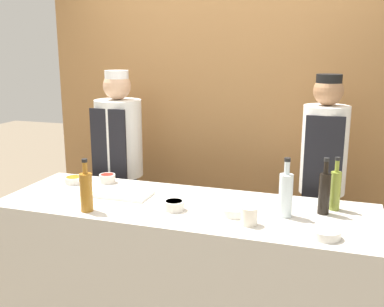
% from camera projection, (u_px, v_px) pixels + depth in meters
% --- Properties ---
extents(cabinet_wall, '(3.03, 0.18, 2.40)m').
position_uv_depth(cabinet_wall, '(230.00, 126.00, 3.65)').
color(cabinet_wall, olive).
rests_on(cabinet_wall, ground_plane).
extents(counter, '(2.24, 0.75, 0.91)m').
position_uv_depth(counter, '(185.00, 274.00, 2.77)').
color(counter, beige).
rests_on(counter, ground_plane).
extents(sauce_bowl_orange, '(0.13, 0.13, 0.04)m').
position_uv_depth(sauce_bowl_orange, '(74.00, 180.00, 3.09)').
color(sauce_bowl_orange, silver).
rests_on(sauce_bowl_orange, counter).
extents(sauce_bowl_white, '(0.14, 0.14, 0.04)m').
position_uv_depth(sauce_bowl_white, '(326.00, 233.00, 2.20)').
color(sauce_bowl_white, silver).
rests_on(sauce_bowl_white, counter).
extents(sauce_bowl_green, '(0.12, 0.12, 0.06)m').
position_uv_depth(sauce_bowl_green, '(174.00, 205.00, 2.58)').
color(sauce_bowl_green, silver).
rests_on(sauce_bowl_green, counter).
extents(sauce_bowl_red, '(0.11, 0.11, 0.06)m').
position_uv_depth(sauce_bowl_red, '(107.00, 178.00, 3.10)').
color(sauce_bowl_red, silver).
rests_on(sauce_bowl_red, counter).
extents(sauce_bowl_yellow, '(0.15, 0.15, 0.05)m').
position_uv_depth(sauce_bowl_yellow, '(235.00, 211.00, 2.50)').
color(sauce_bowl_yellow, silver).
rests_on(sauce_bowl_yellow, counter).
extents(cutting_board, '(0.39, 0.20, 0.02)m').
position_uv_depth(cutting_board, '(120.00, 194.00, 2.83)').
color(cutting_board, white).
rests_on(cutting_board, counter).
extents(bottle_clear, '(0.08, 0.08, 0.33)m').
position_uv_depth(bottle_clear, '(286.00, 194.00, 2.46)').
color(bottle_clear, silver).
rests_on(bottle_clear, counter).
extents(bottle_soy, '(0.06, 0.06, 0.32)m').
position_uv_depth(bottle_soy, '(324.00, 192.00, 2.50)').
color(bottle_soy, black).
rests_on(bottle_soy, counter).
extents(bottle_amber, '(0.07, 0.07, 0.31)m').
position_uv_depth(bottle_amber, '(86.00, 191.00, 2.54)').
color(bottle_amber, '#9E661E').
rests_on(bottle_amber, counter).
extents(bottle_oil, '(0.06, 0.06, 0.31)m').
position_uv_depth(bottle_oil, '(335.00, 189.00, 2.56)').
color(bottle_oil, olive).
rests_on(bottle_oil, counter).
extents(cup_cream, '(0.09, 0.09, 0.10)m').
position_uv_depth(cup_cream, '(249.00, 216.00, 2.36)').
color(cup_cream, silver).
rests_on(cup_cream, counter).
extents(chef_left, '(0.36, 0.36, 1.66)m').
position_uv_depth(chef_left, '(120.00, 169.00, 3.51)').
color(chef_left, '#28282D').
rests_on(chef_left, ground_plane).
extents(chef_right, '(0.30, 0.30, 1.66)m').
position_uv_depth(chef_right, '(322.00, 185.00, 3.05)').
color(chef_right, '#28282D').
rests_on(chef_right, ground_plane).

